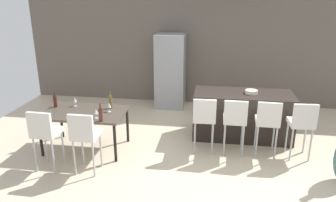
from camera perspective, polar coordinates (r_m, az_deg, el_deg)
ground_plane at (r=6.20m, az=8.33°, el=-8.52°), size 10.00×10.00×0.00m
back_wall at (r=8.42m, az=8.98°, el=9.15°), size 10.00×0.12×2.90m
kitchen_island at (r=6.70m, az=12.89°, el=-2.39°), size 1.93×0.84×0.92m
bar_chair_left at (r=5.84m, az=6.41°, el=-2.70°), size 0.41×0.41×1.05m
bar_chair_middle at (r=5.85m, az=11.67°, el=-2.95°), size 0.40×0.40×1.05m
bar_chair_right at (r=5.91m, az=17.11°, el=-3.17°), size 0.41×0.41×1.05m
bar_chair_far at (r=6.03m, az=22.49°, el=-3.37°), size 0.42×0.42×1.05m
dining_table at (r=6.13m, az=-14.42°, el=-2.34°), size 1.49×0.93×0.74m
dining_chair_near at (r=5.58m, az=-20.85°, el=-4.91°), size 0.42×0.42×1.05m
dining_chair_far at (r=5.30m, az=-14.47°, el=-5.52°), size 0.41×0.41×1.05m
wine_bottle_right at (r=5.56m, az=-11.74°, el=-2.30°), size 0.06×0.06×0.31m
wine_bottle_end at (r=6.13m, az=-10.05°, el=-0.13°), size 0.06×0.06×0.33m
wine_bottle_inner at (r=6.47m, az=-19.20°, el=-0.03°), size 0.07×0.07×0.29m
wine_glass_left at (r=5.96m, az=-10.29°, el=-0.74°), size 0.07×0.07×0.17m
wine_glass_middle at (r=6.40m, az=-16.02°, el=0.17°), size 0.07×0.07×0.17m
wine_glass_far at (r=5.70m, az=-12.54°, el=-1.80°), size 0.07×0.07×0.17m
refrigerator at (r=8.17m, az=0.43°, el=5.28°), size 0.72×0.68×1.84m
fruit_bowl at (r=6.55m, az=14.43°, el=1.57°), size 0.24×0.24×0.07m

